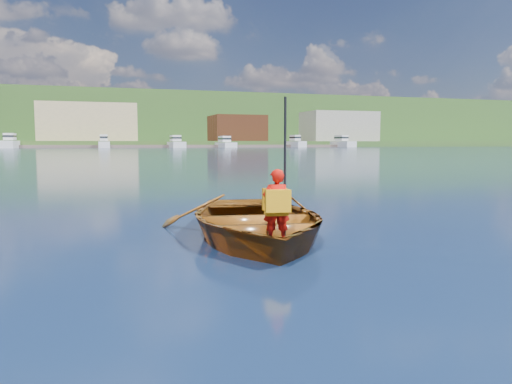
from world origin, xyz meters
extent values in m
plane|color=#0D2241|center=(0.00, 0.00, 0.00)|extent=(600.00, 600.00, 0.00)
imported|color=#663E0C|center=(-0.60, 0.85, 0.28)|extent=(3.56, 4.55, 0.86)
imported|color=#BD0E07|center=(-0.59, -0.06, 0.61)|extent=(0.41, 0.30, 1.02)
cube|color=orange|center=(-0.61, -0.18, 0.70)|extent=(0.35, 0.15, 0.30)
cube|color=orange|center=(-0.57, 0.06, 0.70)|extent=(0.35, 0.13, 0.30)
cube|color=orange|center=(-0.59, -0.06, 0.52)|extent=(0.33, 0.26, 0.05)
cylinder|color=black|center=(-0.42, 0.06, 1.10)|extent=(0.04, 0.04, 2.00)
cube|color=#33531E|center=(0.00, 190.00, 1.00)|extent=(400.00, 80.00, 2.00)
cube|color=#365024|center=(0.00, 240.00, 11.00)|extent=(400.00, 100.00, 22.00)
cube|color=brown|center=(-5.84, 148.00, 0.40)|extent=(160.05, 9.07, 0.80)
cube|color=tan|center=(-5.00, 165.00, 8.00)|extent=(30.00, 16.00, 12.00)
cube|color=brown|center=(45.00, 165.00, 6.50)|extent=(18.00, 16.00, 9.00)
cube|color=gray|center=(85.00, 165.00, 7.50)|extent=(26.00, 16.00, 11.00)
cube|color=silver|center=(-25.09, 143.00, 0.90)|extent=(3.63, 12.95, 2.24)
cube|color=silver|center=(-25.09, 144.29, 3.14)|extent=(2.54, 5.83, 1.80)
cube|color=black|center=(-25.09, 144.29, 3.24)|extent=(2.61, 6.08, 0.50)
cube|color=silver|center=(-0.61, 143.00, 0.81)|extent=(3.01, 10.76, 2.01)
cube|color=silver|center=(-0.61, 144.08, 2.91)|extent=(2.11, 4.84, 1.80)
cube|color=black|center=(-0.61, 144.08, 3.01)|extent=(2.17, 5.06, 0.50)
cube|color=silver|center=(20.05, 143.00, 0.76)|extent=(3.74, 13.36, 1.91)
cube|color=silver|center=(20.05, 144.34, 2.81)|extent=(2.62, 6.01, 1.80)
cube|color=black|center=(20.05, 144.34, 2.91)|extent=(2.69, 6.28, 0.50)
cube|color=silver|center=(35.20, 143.00, 0.69)|extent=(3.76, 13.41, 1.71)
cube|color=silver|center=(35.20, 144.34, 2.61)|extent=(2.63, 6.04, 1.80)
cube|color=black|center=(35.20, 144.34, 2.71)|extent=(2.70, 6.30, 0.50)
cube|color=silver|center=(58.64, 143.00, 0.86)|extent=(2.90, 10.34, 2.14)
cube|color=silver|center=(58.64, 144.03, 3.04)|extent=(2.03, 4.65, 1.80)
cube|color=black|center=(58.64, 144.03, 3.14)|extent=(2.08, 4.86, 0.50)
cube|color=silver|center=(75.36, 143.00, 0.86)|extent=(3.46, 12.35, 2.14)
cube|color=silver|center=(75.36, 144.23, 3.04)|extent=(2.42, 5.56, 1.80)
cube|color=black|center=(75.36, 144.23, 3.14)|extent=(2.49, 5.80, 0.50)
cylinder|color=#382314|center=(110.19, 263.67, 18.25)|extent=(0.80, 0.80, 3.04)
sphere|color=#2F5D23|center=(110.19, 263.67, 22.30)|extent=(5.67, 5.67, 5.67)
cylinder|color=#382314|center=(112.78, 261.57, 17.59)|extent=(0.80, 0.80, 2.55)
sphere|color=#2F5D23|center=(112.78, 261.57, 20.98)|extent=(4.75, 4.75, 4.75)
cylinder|color=#382314|center=(93.35, 226.83, 11.30)|extent=(0.80, 0.80, 3.87)
sphere|color=#2F5D23|center=(93.35, 226.83, 16.46)|extent=(7.23, 7.23, 7.23)
cylinder|color=#382314|center=(-30.99, 258.69, 17.20)|extent=(0.80, 0.80, 2.93)
sphere|color=#2F5D23|center=(-30.99, 258.69, 21.10)|extent=(5.46, 5.46, 5.46)
cylinder|color=#382314|center=(82.68, 255.80, 16.93)|extent=(0.80, 0.80, 3.54)
sphere|color=#2F5D23|center=(82.68, 255.80, 21.64)|extent=(6.60, 6.60, 6.60)
cylinder|color=#382314|center=(-23.13, 231.39, 11.61)|extent=(0.80, 0.80, 2.66)
sphere|color=#2F5D23|center=(-23.13, 231.39, 15.15)|extent=(4.96, 4.96, 4.96)
cylinder|color=#382314|center=(35.05, 270.55, 19.37)|extent=(0.80, 0.80, 2.53)
sphere|color=#2F5D23|center=(35.05, 270.55, 22.75)|extent=(4.72, 4.72, 4.72)
cylinder|color=#382314|center=(160.15, 198.61, 5.27)|extent=(0.80, 0.80, 3.11)
sphere|color=#2F5D23|center=(160.15, 198.61, 9.42)|extent=(5.80, 5.80, 5.80)
cylinder|color=#382314|center=(76.60, 196.35, 5.11)|extent=(0.80, 0.80, 3.68)
sphere|color=#2F5D23|center=(76.60, 196.35, 10.02)|extent=(6.87, 6.87, 6.87)
camera|label=1|loc=(-2.90, -6.36, 1.47)|focal=35.00mm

